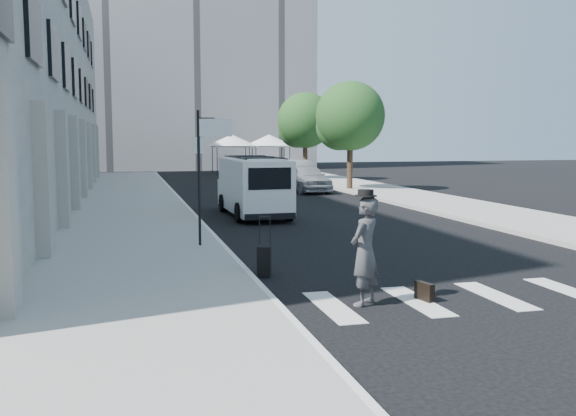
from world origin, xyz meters
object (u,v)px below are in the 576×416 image
parked_car_a (306,178)px  parked_car_b (300,171)px  businessman (365,251)px  cargo_van (253,186)px  briefcase (424,292)px  suitcase (264,260)px  parked_car_c (283,169)px

parked_car_a → parked_car_b: (1.72, 7.31, -0.02)m
businessman → cargo_van: bearing=-134.4°
briefcase → suitcase: size_ratio=0.35×
briefcase → parked_car_c: parked_car_c is taller
businessman → suitcase: 3.09m
parked_car_b → businessman: bearing=-102.8°
cargo_van → parked_car_a: bearing=62.5°
businessman → briefcase: size_ratio=4.39×
cargo_van → parked_car_c: size_ratio=1.19×
businessman → parked_car_b: size_ratio=0.43×
cargo_van → parked_car_c: 22.64m
businessman → parked_car_c: bearing=-143.3°
briefcase → parked_car_b: bearing=66.0°
cargo_van → parked_car_a: cargo_van is taller
businessman → parked_car_b: 31.16m
briefcase → parked_car_b: parked_car_b is taller
briefcase → parked_car_c: bearing=67.5°
suitcase → parked_car_b: (8.42, 27.54, 0.40)m
parked_car_a → cargo_van: bearing=-120.5°
businessman → briefcase: businessman is taller
cargo_van → parked_car_c: (6.57, 21.66, -0.42)m
cargo_van → parked_car_b: 18.23m
businessman → parked_car_c: size_ratio=0.40×
businessman → briefcase: (1.16, 0.00, -0.80)m
suitcase → parked_car_a: (6.70, 20.23, 0.42)m
briefcase → parked_car_c: 35.50m
businessman → cargo_van: (0.65, 13.32, 0.15)m
suitcase → cargo_van: (1.86, 10.54, 0.78)m
parked_car_a → parked_car_b: 7.51m
cargo_van → parked_car_a: size_ratio=1.28×
parked_car_a → briefcase: bearing=-104.6°
briefcase → suitcase: bearing=117.8°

